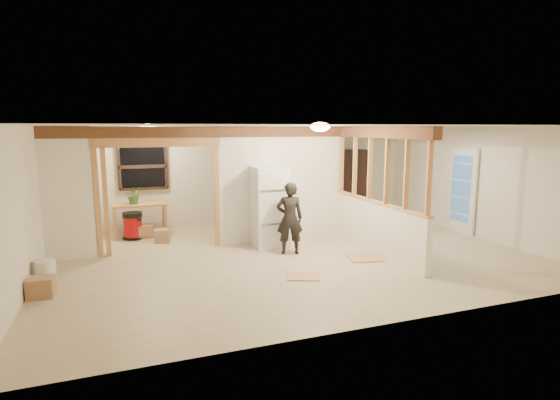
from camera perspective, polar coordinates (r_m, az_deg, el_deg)
name	(u,v)px	position (r m, az deg, el deg)	size (l,w,h in m)	color
floor	(293,255)	(8.63, 1.77, -7.20)	(9.00, 6.50, 0.01)	beige
ceiling	(294,126)	(8.27, 1.86, 9.67)	(9.00, 6.50, 0.01)	white
wall_back	(248,175)	(11.42, -4.24, 3.29)	(9.00, 0.01, 2.50)	silver
wall_front	(392,228)	(5.52, 14.42, -3.57)	(9.00, 0.01, 2.50)	silver
wall_left	(27,206)	(7.91, -30.11, -0.69)	(0.01, 6.50, 2.50)	silver
wall_right	(478,182)	(10.85, 24.49, 2.15)	(0.01, 6.50, 2.50)	silver
partition_left_stub	(68,194)	(9.02, -26.00, 0.73)	(0.90, 0.12, 2.50)	white
partition_center	(282,184)	(9.54, 0.26, 2.11)	(2.80, 0.12, 2.50)	white
doorway_frame	(160,197)	(9.01, -15.45, 0.37)	(2.46, 0.14, 2.20)	tan
header_beam_back	(227,132)	(9.12, -6.91, 8.83)	(7.00, 0.18, 0.22)	brown
header_beam_right	(380,132)	(8.65, 12.88, 8.63)	(0.18, 3.30, 0.22)	brown
pony_wall	(376,228)	(8.87, 12.43, -3.60)	(0.12, 3.20, 1.00)	white
stud_partition	(378,170)	(8.69, 12.70, 3.88)	(0.14, 3.20, 1.32)	tan
window_back	(143,167)	(10.90, -17.46, 4.18)	(1.12, 0.10, 1.10)	black
french_door	(462,191)	(11.11, 22.68, 1.12)	(0.12, 0.86, 2.00)	white
ceiling_dome_main	(320,127)	(7.93, 5.26, 9.50)	(0.36, 0.36, 0.16)	#FFEABF
ceiling_dome_util	(148,127)	(10.00, -16.90, 9.11)	(0.32, 0.32, 0.14)	#FFEABF
hanging_bulb	(176,142)	(9.35, -13.48, 7.43)	(0.07, 0.07, 0.07)	#FFD88C
refrigerator	(270,207)	(9.10, -1.35, -0.88)	(0.69, 0.67, 1.68)	white
woman	(290,218)	(8.54, 1.27, -2.40)	(0.52, 0.34, 1.43)	black
work_table	(140,219)	(10.59, -17.79, -2.41)	(1.19, 0.60, 0.75)	tan
potted_plant	(134,195)	(10.42, -18.52, 0.59)	(0.36, 0.31, 0.40)	#2D702E
shop_vac	(133,225)	(10.32, -18.68, -3.16)	(0.47, 0.47, 0.61)	#990A0A
bookshelf	(351,183)	(12.36, 9.22, 2.18)	(0.93, 0.31, 1.86)	black
bucket	(45,272)	(7.95, -28.34, -8.30)	(0.31, 0.31, 0.40)	white
box_util_a	(144,231)	(10.36, -17.36, -3.94)	(0.34, 0.29, 0.29)	#A77751
box_util_b	(162,236)	(9.87, -15.17, -4.52)	(0.30, 0.30, 0.28)	#A77751
box_front	(41,287)	(7.42, -28.75, -9.96)	(0.36, 0.29, 0.29)	#A77751
floor_panel_near	(365,257)	(8.59, 10.99, -7.35)	(0.62, 0.62, 0.02)	tan
floor_panel_far	(303,276)	(7.42, 3.05, -9.92)	(0.55, 0.44, 0.02)	tan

